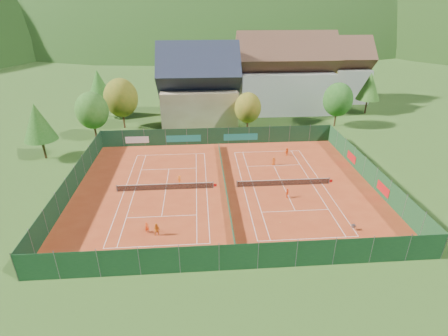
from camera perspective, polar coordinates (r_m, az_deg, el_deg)
ground at (r=47.42m, az=0.18°, el=-3.25°), size 600.00×600.00×0.00m
clay_pad at (r=47.41m, az=0.18°, el=-3.22°), size 40.00×32.00×0.01m
court_markings_left at (r=47.52m, az=-9.50°, el=-3.52°), size 11.03×23.83×0.00m
court_markings_right at (r=48.62m, az=9.64°, el=-2.82°), size 11.03×23.83×0.00m
tennis_net_left at (r=47.27m, az=-9.35°, el=-2.99°), size 13.30×0.10×1.02m
tennis_net_right at (r=48.42m, az=9.86°, el=-2.30°), size 13.30×0.10×1.02m
court_divider at (r=47.17m, az=0.18°, el=-2.70°), size 0.03×28.80×1.00m
fence_north at (r=61.30m, az=-1.42°, el=5.22°), size 40.00×0.10×3.00m
fence_south at (r=33.38m, az=2.41°, el=-14.32°), size 40.00×0.04×3.00m
fence_west at (r=49.50m, az=-23.59°, el=-2.28°), size 0.04×32.00×3.00m
fence_east at (r=52.12m, az=22.67°, el=-0.72°), size 0.09×32.00×3.00m
chalet at (r=73.19m, az=-4.10°, el=12.79°), size 16.20×12.00×16.00m
hotel_block_a at (r=81.21m, az=9.80°, el=14.34°), size 21.60×11.00×17.25m
hotel_block_b at (r=93.04m, az=17.28°, el=14.54°), size 17.28×10.00×15.50m
tree_west_front at (r=66.50m, az=-20.76°, el=8.77°), size 5.72×5.72×8.69m
tree_west_mid at (r=70.97m, az=-16.47°, el=10.95°), size 6.44×6.44×9.78m
tree_west_back at (r=79.80m, az=-19.77°, el=12.56°), size 5.60×5.60×10.00m
tree_center at (r=66.57m, az=3.91°, el=9.79°), size 5.01×5.01×7.60m
tree_east_front at (r=72.95m, az=18.09°, el=10.57°), size 5.72×5.72×8.69m
tree_east_mid at (r=83.99m, az=22.67°, el=12.22°), size 5.04×5.04×9.00m
tree_west_side at (r=61.17m, az=-28.16°, el=6.64°), size 5.04×5.04×9.00m
tree_east_back at (r=87.96m, az=15.69°, el=14.22°), size 7.15×7.15×10.86m
mountain_backdrop at (r=283.65m, az=2.28°, el=13.00°), size 820.00×530.00×242.00m
ball_hopper at (r=41.41m, az=20.38°, el=-8.87°), size 0.34×0.34×0.80m
loose_ball_0 at (r=43.47m, az=-14.70°, el=-7.05°), size 0.07×0.07×0.07m
loose_ball_1 at (r=40.87m, az=9.14°, el=-8.77°), size 0.07×0.07×0.07m
player_left_near at (r=39.43m, az=-12.48°, el=-9.45°), size 0.55×0.48×1.28m
player_left_mid at (r=38.63m, az=-10.90°, el=-9.87°), size 0.79×0.64×1.55m
player_left_far at (r=48.48m, az=-7.28°, el=-1.91°), size 0.94×0.77×1.26m
player_right_near at (r=45.47m, az=10.30°, el=-4.07°), size 0.71×0.84×1.35m
player_right_far_a at (r=54.07m, az=8.10°, el=1.11°), size 0.72×0.55×1.31m
player_right_far_b at (r=57.84m, az=10.22°, el=2.65°), size 1.20×1.10×1.33m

